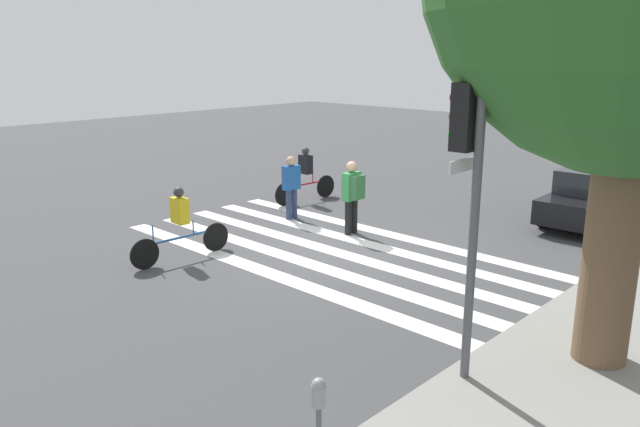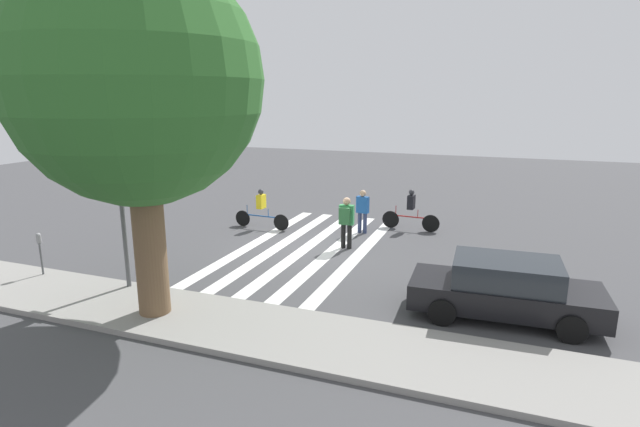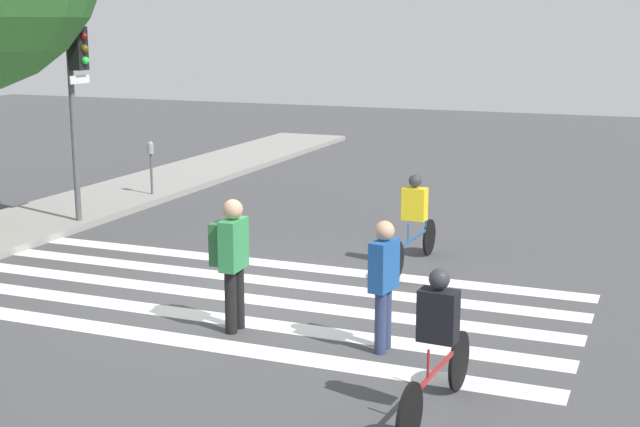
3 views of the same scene
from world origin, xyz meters
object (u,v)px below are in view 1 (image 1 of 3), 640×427
object	(u,v)px
cyclist_near_curb	(306,173)
parking_meter	(319,411)
cyclist_far_lane	(180,221)
car_parked_silver_sedan	(600,195)
traffic_light	(468,169)
pedestrian_adult_blue_shirt	(353,192)
pedestrian_adult_tall_backpack	(291,184)

from	to	relation	value
cyclist_near_curb	parking_meter	bearing A→B (deg)	49.51
cyclist_far_lane	car_parked_silver_sedan	distance (m)	10.68
traffic_light	car_parked_silver_sedan	bearing A→B (deg)	-170.13
parking_meter	car_parked_silver_sedan	xyz separation A→B (m)	(-12.60, -1.95, -0.29)
traffic_light	car_parked_silver_sedan	world-z (taller)	traffic_light
traffic_light	pedestrian_adult_blue_shirt	size ratio (longest dim) A/B	2.32
pedestrian_adult_blue_shirt	car_parked_silver_sedan	bearing A→B (deg)	-39.83
pedestrian_adult_blue_shirt	cyclist_far_lane	world-z (taller)	pedestrian_adult_blue_shirt
pedestrian_adult_tall_backpack	cyclist_far_lane	xyz separation A→B (m)	(3.98, 0.74, -0.09)
cyclist_far_lane	pedestrian_adult_tall_backpack	bearing A→B (deg)	-167.10
traffic_light	cyclist_far_lane	xyz separation A→B (m)	(-0.38, -7.04, -2.09)
traffic_light	cyclist_near_curb	xyz separation A→B (m)	(-6.02, -8.90, -2.08)
parking_meter	cyclist_far_lane	size ratio (longest dim) A/B	0.58
pedestrian_adult_tall_backpack	cyclist_far_lane	bearing A→B (deg)	19.55
car_parked_silver_sedan	pedestrian_adult_blue_shirt	bearing A→B (deg)	-39.35
traffic_light	car_parked_silver_sedan	distance (m)	10.01
cyclist_far_lane	car_parked_silver_sedan	size ratio (longest dim) A/B	0.54
parking_meter	pedestrian_adult_blue_shirt	bearing A→B (deg)	-141.21
traffic_light	cyclist_far_lane	size ratio (longest dim) A/B	1.75
pedestrian_adult_tall_backpack	cyclist_near_curb	xyz separation A→B (m)	(-1.66, -1.12, -0.09)
parking_meter	cyclist_far_lane	bearing A→B (deg)	-114.72
pedestrian_adult_blue_shirt	car_parked_silver_sedan	xyz separation A→B (m)	(-5.24, 3.97, -0.32)
cyclist_far_lane	parking_meter	bearing A→B (deg)	67.71
pedestrian_adult_tall_backpack	pedestrian_adult_blue_shirt	xyz separation A→B (m)	(-0.02, 2.14, 0.10)
pedestrian_adult_tall_backpack	pedestrian_adult_blue_shirt	world-z (taller)	pedestrian_adult_blue_shirt
car_parked_silver_sedan	cyclist_far_lane	bearing A→B (deg)	-32.37
traffic_light	cyclist_near_curb	size ratio (longest dim) A/B	1.83
pedestrian_adult_tall_backpack	cyclist_near_curb	distance (m)	2.00
cyclist_near_curb	pedestrian_adult_blue_shirt	bearing A→B (deg)	67.23
traffic_light	cyclist_far_lane	distance (m)	7.35
cyclist_far_lane	car_parked_silver_sedan	bearing A→B (deg)	152.26
pedestrian_adult_tall_backpack	car_parked_silver_sedan	size ratio (longest dim) A/B	0.38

